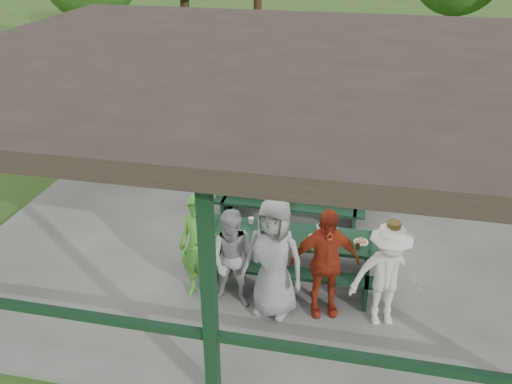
% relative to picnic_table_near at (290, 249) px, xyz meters
% --- Properties ---
extents(ground, '(90.00, 90.00, 0.00)m').
position_rel_picnic_table_near_xyz_m(ground, '(-0.52, 1.20, -0.58)').
color(ground, '#2D561B').
rests_on(ground, ground).
extents(concrete_slab, '(10.00, 8.00, 0.10)m').
position_rel_picnic_table_near_xyz_m(concrete_slab, '(-0.52, 1.20, -0.53)').
color(concrete_slab, '#60605C').
rests_on(concrete_slab, ground).
extents(pavilion_structure, '(10.60, 8.60, 3.24)m').
position_rel_picnic_table_near_xyz_m(pavilion_structure, '(-0.52, 1.20, 2.59)').
color(pavilion_structure, black).
rests_on(pavilion_structure, concrete_slab).
extents(picnic_table_near, '(2.80, 1.39, 0.75)m').
position_rel_picnic_table_near_xyz_m(picnic_table_near, '(0.00, 0.00, 0.00)').
color(picnic_table_near, black).
rests_on(picnic_table_near, concrete_slab).
extents(picnic_table_far, '(2.78, 1.39, 0.75)m').
position_rel_picnic_table_near_xyz_m(picnic_table_far, '(-0.27, 2.00, -0.00)').
color(picnic_table_far, black).
rests_on(picnic_table_far, concrete_slab).
extents(table_setting, '(2.24, 0.45, 0.10)m').
position_rel_picnic_table_near_xyz_m(table_setting, '(0.10, 0.04, 0.30)').
color(table_setting, white).
rests_on(table_setting, picnic_table_near).
extents(contestant_green, '(0.68, 0.51, 1.70)m').
position_rel_picnic_table_near_xyz_m(contestant_green, '(-1.23, -0.82, 0.37)').
color(contestant_green, '#51A435').
rests_on(contestant_green, concrete_slab).
extents(contestant_grey_left, '(0.77, 0.61, 1.57)m').
position_rel_picnic_table_near_xyz_m(contestant_grey_left, '(-0.67, -0.92, 0.30)').
color(contestant_grey_left, '#999A9C').
rests_on(contestant_grey_left, concrete_slab).
extents(contestant_grey_mid, '(0.99, 0.75, 1.82)m').
position_rel_picnic_table_near_xyz_m(contestant_grey_mid, '(-0.09, -0.94, 0.43)').
color(contestant_grey_mid, gray).
rests_on(contestant_grey_mid, concrete_slab).
extents(contestant_red, '(1.07, 0.67, 1.69)m').
position_rel_picnic_table_near_xyz_m(contestant_red, '(0.61, -0.79, 0.36)').
color(contestant_red, '#9D2E17').
rests_on(contestant_red, concrete_slab).
extents(contestant_white_fedora, '(1.14, 0.81, 1.64)m').
position_rel_picnic_table_near_xyz_m(contestant_white_fedora, '(1.47, -0.85, 0.32)').
color(contestant_white_fedora, silver).
rests_on(contestant_white_fedora, concrete_slab).
extents(spectator_lblue, '(1.40, 0.53, 1.48)m').
position_rel_picnic_table_near_xyz_m(spectator_lblue, '(-0.86, 2.87, 0.26)').
color(spectator_lblue, '#87BED2').
rests_on(spectator_lblue, concrete_slab).
extents(spectator_blue, '(0.74, 0.51, 1.96)m').
position_rel_picnic_table_near_xyz_m(spectator_blue, '(-2.29, 3.49, 0.50)').
color(spectator_blue, '#4689B8').
rests_on(spectator_blue, concrete_slab).
extents(spectator_grey, '(0.96, 0.83, 1.70)m').
position_rel_picnic_table_near_xyz_m(spectator_grey, '(1.23, 2.72, 0.37)').
color(spectator_grey, '#939396').
rests_on(spectator_grey, concrete_slab).
extents(pickup_truck, '(5.73, 3.92, 1.46)m').
position_rel_picnic_table_near_xyz_m(pickup_truck, '(2.23, 9.85, 0.15)').
color(pickup_truck, silver).
rests_on(pickup_truck, ground).
extents(farm_trailer, '(3.57, 2.09, 1.24)m').
position_rel_picnic_table_near_xyz_m(farm_trailer, '(-1.91, 9.17, 0.03)').
color(farm_trailer, '#1B4E99').
rests_on(farm_trailer, ground).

